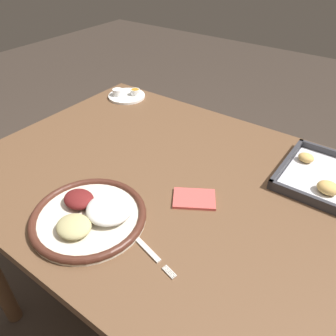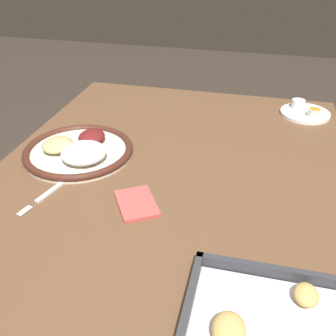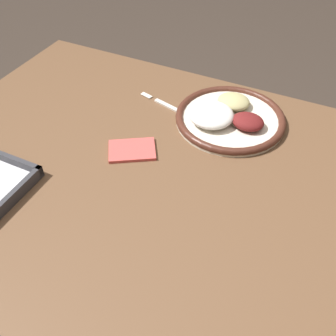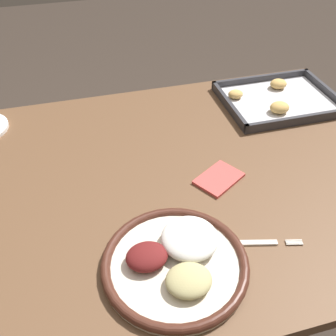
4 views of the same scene
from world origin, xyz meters
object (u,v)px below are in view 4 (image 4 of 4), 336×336
dinner_plate (176,260)px  napkin (219,179)px  baking_tray (277,99)px  fork (252,243)px

dinner_plate → napkin: size_ratio=2.11×
baking_tray → fork: bearing=-122.1°
baking_tray → napkin: bearing=-136.3°
fork → baking_tray: (0.32, 0.50, 0.01)m
dinner_plate → baking_tray: bearing=46.7°
fork → napkin: bearing=103.1°
napkin → fork: bearing=-91.3°
fork → baking_tray: bearing=72.3°
dinner_plate → fork: size_ratio=1.56×
dinner_plate → baking_tray: 0.70m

